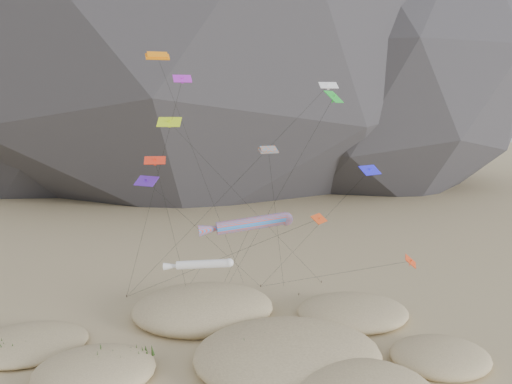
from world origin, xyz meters
The scene contains 8 objects.
dunes centered at (-1.04, 5.07, 0.72)m, with size 51.00×39.18×3.86m.
dune_grass centered at (-1.35, 3.78, 0.83)m, with size 45.05×28.05×1.54m.
kite_stakes centered at (1.97, 22.75, 0.15)m, with size 25.90×4.05×0.30m.
rainbow_tube_kite centered at (1.32, 6.56, 13.09)m, with size 8.96×20.81×14.09m.
white_tube_kite centered at (-3.14, 8.57, 8.77)m, with size 6.77×17.85×9.45m.
orange_parafoil centered at (-6.53, 16.93, 28.58)m, with size 11.65×10.20×29.48m.
multi_parafoil centered at (4.67, 13.98, 19.00)m, with size 5.34×11.01×19.69m.
delta_kites centered at (3.86, 10.71, 18.86)m, with size 30.03×21.38×26.79m.
Camera 1 is at (-5.61, -37.91, 24.02)m, focal length 35.00 mm.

